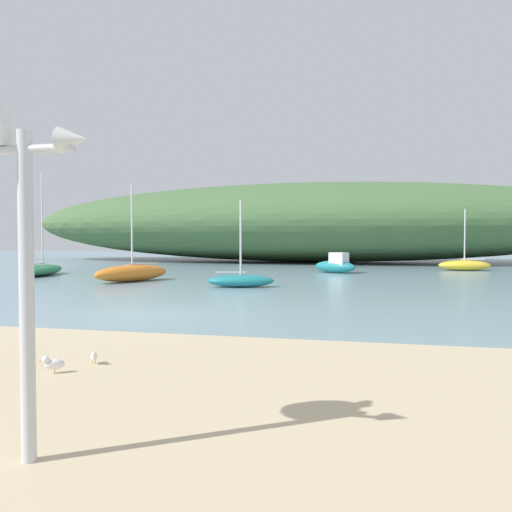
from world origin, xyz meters
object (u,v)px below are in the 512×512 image
Objects in this scene: sailboat_centre_water at (43,270)px; seagull_upper_strand at (94,356)px; sailboat_near_shore at (132,273)px; seagull_near_waterline at (53,363)px; sailboat_by_sandbar at (241,280)px; sailboat_far_right at (464,265)px; motorboat_east_reach at (336,265)px.

sailboat_centre_water reaches higher than seagull_upper_strand.
seagull_upper_strand is at bearing -65.40° from sailboat_near_shore.
sailboat_centre_water is 22.99m from seagull_near_waterline.
seagull_upper_strand is (13.67, -18.09, 0.00)m from sailboat_centre_water.
sailboat_by_sandbar is 5.88m from sailboat_near_shore.
sailboat_near_shore is 17.60× the size of seagull_upper_strand.
sailboat_by_sandbar is 11.30× the size of seagull_near_waterline.
sailboat_by_sandbar reaches higher than seagull_upper_strand.
sailboat_far_right is at bearing 71.14° from seagull_near_waterline.
seagull_near_waterline is at bearing -54.34° from sailboat_centre_water.
seagull_near_waterline is (13.40, -18.68, 0.02)m from sailboat_centre_water.
sailboat_far_right is at bearing 27.40° from motorboat_east_reach.
motorboat_east_reach is at bearing 71.86° from sailboat_by_sandbar.
sailboat_far_right is (10.80, 13.62, 0.06)m from sailboat_by_sandbar.
sailboat_centre_water is 17.44× the size of seagull_near_waterline.
seagull_near_waterline is at bearing -94.67° from motorboat_east_reach.
sailboat_far_right is at bearing 22.37° from sailboat_centre_water.
sailboat_centre_water reaches higher than motorboat_east_reach.
sailboat_centre_water is at bearing -160.28° from motorboat_east_reach.
motorboat_east_reach is 16.34m from sailboat_centre_water.
sailboat_by_sandbar is 12.90m from sailboat_centre_water.
sailboat_by_sandbar is at bearing 95.96° from seagull_upper_strand.
motorboat_east_reach is 8.74× the size of seagull_near_waterline.
sailboat_near_shore is at bearing -21.29° from sailboat_centre_water.
sailboat_far_right reaches higher than motorboat_east_reach.
sailboat_by_sandbar is at bearing -108.14° from motorboat_east_reach.
seagull_near_waterline is (6.84, -16.12, -0.07)m from sailboat_near_shore.
sailboat_near_shore reaches higher than motorboat_east_reach.
motorboat_east_reach is 0.50× the size of sailboat_centre_water.
seagull_upper_strand is at bearing 65.45° from seagull_near_waterline.
sailboat_far_right reaches higher than seagull_near_waterline.
seagull_upper_strand is 0.80× the size of seagull_near_waterline.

